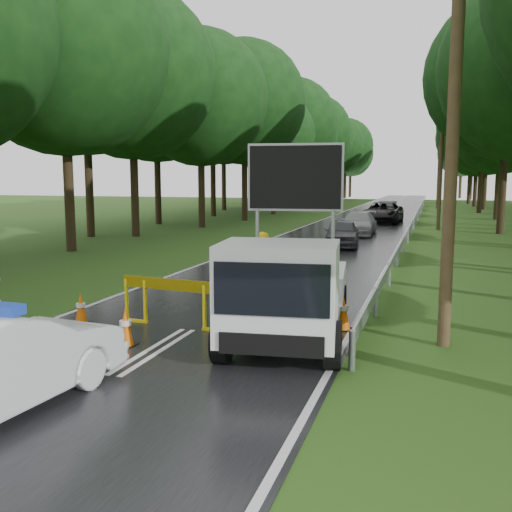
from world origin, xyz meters
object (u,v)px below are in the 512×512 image
at_px(civilian, 274,280).
at_px(queue_car_first, 342,233).
at_px(officer, 261,270).
at_px(queue_car_second, 358,223).
at_px(queue_car_third, 383,213).
at_px(barrier, 174,291).
at_px(work_truck, 287,291).
at_px(queue_car_fourth, 388,209).

bearing_deg(civilian, queue_car_first, 76.17).
xyz_separation_m(officer, queue_car_first, (-0.07, 13.41, -0.31)).
distance_m(queue_car_second, queue_car_third, 9.03).
xyz_separation_m(queue_car_second, queue_car_third, (0.59, 9.01, 0.10)).
distance_m(barrier, queue_car_first, 15.81).
distance_m(barrier, civilian, 2.32).
xyz_separation_m(civilian, queue_car_first, (-0.70, 14.43, -0.27)).
xyz_separation_m(work_truck, queue_car_second, (-1.45, 22.20, -0.40)).
relative_size(queue_car_third, queue_car_fourth, 1.37).
bearing_deg(work_truck, officer, 109.11).
relative_size(work_truck, queue_car_second, 1.12).
xyz_separation_m(officer, queue_car_second, (-0.07, 19.41, -0.30)).
bearing_deg(civilian, queue_car_fourth, 73.78).
distance_m(work_truck, queue_car_third, 31.23).
bearing_deg(queue_car_second, officer, -90.21).
height_order(officer, civilian, officer).
bearing_deg(work_truck, queue_car_first, 88.04).
bearing_deg(queue_car_fourth, work_truck, -93.31).
bearing_deg(barrier, queue_car_third, 93.13).
height_order(civilian, queue_car_fourth, civilian).
xyz_separation_m(queue_car_second, queue_car_fourth, (0.46, 15.35, 0.00)).
distance_m(officer, queue_car_second, 19.42).
height_order(officer, queue_car_first, officer).
bearing_deg(queue_car_third, queue_car_first, -90.03).
relative_size(queue_car_first, queue_car_third, 0.70).
relative_size(queue_car_second, queue_car_third, 0.83).
bearing_deg(officer, barrier, 26.12).
height_order(work_truck, queue_car_fourth, work_truck).
height_order(queue_car_second, queue_car_fourth, queue_car_fourth).
bearing_deg(queue_car_first, queue_car_fourth, 82.38).
bearing_deg(queue_car_first, work_truck, -91.29).
distance_m(civilian, queue_car_third, 29.44).
bearing_deg(work_truck, queue_car_third, 84.50).
relative_size(civilian, queue_car_fourth, 0.46).
relative_size(work_truck, officer, 2.66).
height_order(barrier, queue_car_first, queue_car_first).
bearing_deg(queue_car_first, queue_car_second, 83.61).
bearing_deg(officer, work_truck, 80.63).
distance_m(queue_car_second, queue_car_fourth, 15.36).
bearing_deg(officer, civilian, 86.10).
bearing_deg(barrier, queue_car_fourth, 93.90).
bearing_deg(queue_car_third, queue_car_second, -91.53).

